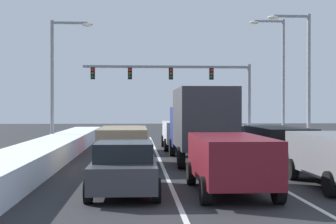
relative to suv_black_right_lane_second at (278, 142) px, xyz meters
name	(u,v)px	position (x,y,z in m)	size (l,w,h in m)	color
ground_plane	(202,166)	(-3.33, 0.02, -1.02)	(120.00, 120.00, 0.00)	#28282B
lane_stripe_between_right_lane_and_center_lane	(227,158)	(-1.63, 3.35, -1.01)	(0.14, 36.68, 0.01)	silver
lane_stripe_between_center_lane_and_left_lane	(159,158)	(-5.03, 3.35, -1.01)	(0.14, 36.68, 0.01)	silver
snow_bank_right_shoulder	(331,152)	(3.67, 3.35, -0.74)	(2.07, 36.68, 0.56)	silver
snow_bank_left_shoulder	(51,150)	(-10.33, 3.35, -0.56)	(2.17, 36.68, 0.91)	silver
suv_black_right_lane_second	(278,142)	(0.00, 0.00, 0.00)	(2.16, 4.90, 1.67)	black
sedan_white_right_lane_third	(247,138)	(0.20, 7.01, -0.25)	(2.00, 4.50, 1.51)	silver
suv_maroon_center_lane_nearest	(230,159)	(-3.40, -6.86, 0.00)	(2.16, 4.90, 1.67)	maroon
box_truck_center_lane_second	(201,121)	(-3.20, 1.43, 0.88)	(2.53, 7.20, 3.36)	navy
suv_silver_center_lane_third	(180,132)	(-3.49, 9.07, 0.00)	(2.16, 4.90, 1.67)	#B7BABF
sedan_charcoal_left_lane_nearest	(124,167)	(-6.49, -6.67, -0.25)	(2.00, 4.50, 1.51)	#38383D
suv_tan_left_lane_second	(123,143)	(-6.70, -0.19, 0.00)	(2.16, 4.90, 1.67)	#937F60
sedan_red_left_lane_third	(126,139)	(-6.75, 6.94, -0.25)	(2.00, 4.50, 1.51)	maroon
traffic_light_gantry	(187,80)	(-2.02, 20.01, 3.87)	(14.00, 0.47, 6.20)	slate
street_lamp_right_mid	(303,68)	(3.92, 8.35, 3.90)	(2.66, 0.36, 8.22)	gray
street_lamp_right_far	(279,70)	(4.37, 15.02, 4.36)	(2.66, 0.36, 9.09)	gray
street_lamp_left_mid	(58,72)	(-11.04, 9.98, 3.76)	(2.66, 0.36, 7.96)	gray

